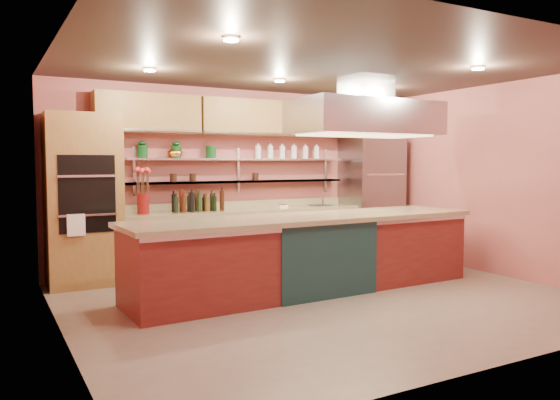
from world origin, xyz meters
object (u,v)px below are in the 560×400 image
refrigerator (371,197)px  copper_kettle (173,154)px  green_canister (211,152)px  flower_vase (143,204)px  kitchen_scale (282,205)px  island (308,253)px

refrigerator → copper_kettle: refrigerator is taller
copper_kettle → green_canister: bearing=0.0°
flower_vase → kitchen_scale: bearing=0.0°
kitchen_scale → green_canister: green_canister is taller
flower_vase → kitchen_scale: (2.23, 0.00, -0.11)m
refrigerator → copper_kettle: 3.59m
island → copper_kettle: bearing=119.9°
island → green_canister: bearing=105.0°
island → flower_vase: 2.44m
refrigerator → kitchen_scale: size_ratio=14.31×
flower_vase → green_canister: bearing=11.3°
island → flower_vase: (-1.68, 1.67, 0.59)m
flower_vase → copper_kettle: size_ratio=1.76×
flower_vase → copper_kettle: bearing=23.5°
island → copper_kettle: copper_kettle is taller
island → green_canister: 2.38m
refrigerator → flower_vase: size_ratio=7.14×
copper_kettle → refrigerator: bearing=-3.8°
refrigerator → copper_kettle: (-3.50, 0.23, 0.73)m
refrigerator → flower_vase: bearing=179.9°
green_canister → refrigerator: bearing=-4.5°
kitchen_scale → copper_kettle: 1.92m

